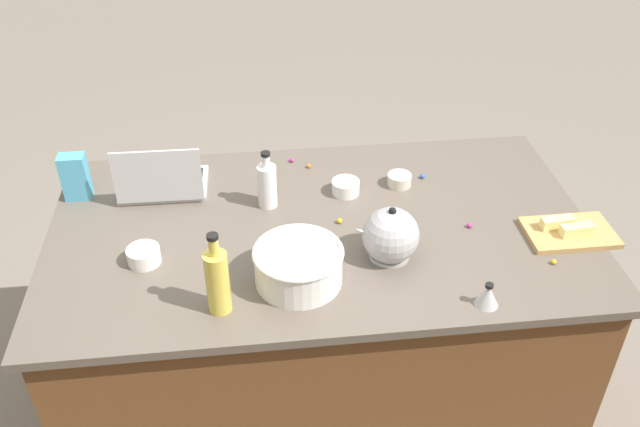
# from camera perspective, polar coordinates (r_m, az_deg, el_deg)

# --- Properties ---
(ground_plane) EXTENTS (12.00, 12.00, 0.00)m
(ground_plane) POSITION_cam_1_polar(r_m,az_deg,el_deg) (2.91, 0.00, -15.36)
(ground_plane) COLOR slate
(island_counter) EXTENTS (1.81, 1.04, 0.90)m
(island_counter) POSITION_cam_1_polar(r_m,az_deg,el_deg) (2.58, 0.00, -9.04)
(island_counter) COLOR brown
(island_counter) RESTS_ON ground
(laptop) EXTENTS (0.31, 0.24, 0.22)m
(laptop) POSITION_cam_1_polar(r_m,az_deg,el_deg) (2.49, -13.10, 2.60)
(laptop) COLOR #B7B7BC
(laptop) RESTS_ON island_counter
(mixing_bowl_large) EXTENTS (0.27, 0.27, 0.12)m
(mixing_bowl_large) POSITION_cam_1_polar(r_m,az_deg,el_deg) (2.03, -1.83, -4.34)
(mixing_bowl_large) COLOR white
(mixing_bowl_large) RESTS_ON island_counter
(bottle_vinegar) EXTENTS (0.07, 0.07, 0.21)m
(bottle_vinegar) POSITION_cam_1_polar(r_m,az_deg,el_deg) (2.34, -4.46, 2.44)
(bottle_vinegar) COLOR white
(bottle_vinegar) RESTS_ON island_counter
(bottle_oil) EXTENTS (0.07, 0.07, 0.27)m
(bottle_oil) POSITION_cam_1_polar(r_m,az_deg,el_deg) (1.93, -8.61, -5.57)
(bottle_oil) COLOR #DBC64C
(bottle_oil) RESTS_ON island_counter
(kettle) EXTENTS (0.21, 0.18, 0.20)m
(kettle) POSITION_cam_1_polar(r_m,az_deg,el_deg) (2.12, 5.92, -1.89)
(kettle) COLOR #ADADB2
(kettle) RESTS_ON island_counter
(cutting_board) EXTENTS (0.29, 0.19, 0.02)m
(cutting_board) POSITION_cam_1_polar(r_m,az_deg,el_deg) (2.39, 20.20, -1.51)
(cutting_board) COLOR tan
(cutting_board) RESTS_ON island_counter
(butter_stick_left) EXTENTS (0.11, 0.05, 0.04)m
(butter_stick_left) POSITION_cam_1_polar(r_m,az_deg,el_deg) (2.37, 19.30, -0.73)
(butter_stick_left) COLOR #F4E58C
(butter_stick_left) RESTS_ON cutting_board
(butter_stick_right) EXTENTS (0.11, 0.05, 0.04)m
(butter_stick_right) POSITION_cam_1_polar(r_m,az_deg,el_deg) (2.36, 20.76, -1.29)
(butter_stick_right) COLOR #F4E58C
(butter_stick_right) RESTS_ON cutting_board
(ramekin_small) EXTENTS (0.09, 0.09, 0.04)m
(ramekin_small) POSITION_cam_1_polar(r_m,az_deg,el_deg) (2.50, 6.68, 2.82)
(ramekin_small) COLOR beige
(ramekin_small) RESTS_ON island_counter
(ramekin_medium) EXTENTS (0.10, 0.10, 0.05)m
(ramekin_medium) POSITION_cam_1_polar(r_m,az_deg,el_deg) (2.44, 2.16, 2.23)
(ramekin_medium) COLOR white
(ramekin_medium) RESTS_ON island_counter
(ramekin_wide) EXTENTS (0.10, 0.10, 0.05)m
(ramekin_wide) POSITION_cam_1_polar(r_m,az_deg,el_deg) (2.19, -14.58, -3.43)
(ramekin_wide) COLOR white
(ramekin_wide) RESTS_ON island_counter
(kitchen_timer) EXTENTS (0.07, 0.07, 0.08)m
(kitchen_timer) POSITION_cam_1_polar(r_m,az_deg,el_deg) (2.03, 13.89, -6.66)
(kitchen_timer) COLOR #B2B2B7
(kitchen_timer) RESTS_ON island_counter
(candy_bag) EXTENTS (0.09, 0.06, 0.17)m
(candy_bag) POSITION_cam_1_polar(r_m,az_deg,el_deg) (2.53, -19.87, 2.91)
(candy_bag) COLOR #4CA5CC
(candy_bag) RESTS_ON island_counter
(candy_0) EXTENTS (0.02, 0.02, 0.02)m
(candy_0) POSITION_cam_1_polar(r_m,az_deg,el_deg) (2.29, 1.65, -0.62)
(candy_0) COLOR yellow
(candy_0) RESTS_ON island_counter
(candy_1) EXTENTS (0.02, 0.02, 0.02)m
(candy_1) POSITION_cam_1_polar(r_m,az_deg,el_deg) (2.55, 8.60, 3.11)
(candy_1) COLOR blue
(candy_1) RESTS_ON island_counter
(candy_2) EXTENTS (0.02, 0.02, 0.02)m
(candy_2) POSITION_cam_1_polar(r_m,az_deg,el_deg) (2.25, 19.03, -3.86)
(candy_2) COLOR yellow
(candy_2) RESTS_ON island_counter
(candy_3) EXTENTS (0.02, 0.02, 0.02)m
(candy_3) POSITION_cam_1_polar(r_m,az_deg,el_deg) (2.08, -8.28, -5.50)
(candy_3) COLOR yellow
(candy_3) RESTS_ON island_counter
(candy_4) EXTENTS (0.02, 0.02, 0.02)m
(candy_4) POSITION_cam_1_polar(r_m,az_deg,el_deg) (2.33, 12.44, -0.98)
(candy_4) COLOR #CC3399
(candy_4) RESTS_ON island_counter
(candy_5) EXTENTS (0.02, 0.02, 0.02)m
(candy_5) POSITION_cam_1_polar(r_m,az_deg,el_deg) (2.63, -2.38, 4.51)
(candy_5) COLOR #CC3399
(candy_5) RESTS_ON island_counter
(candy_6) EXTENTS (0.02, 0.02, 0.02)m
(candy_6) POSITION_cam_1_polar(r_m,az_deg,el_deg) (2.59, -0.98, 4.01)
(candy_6) COLOR orange
(candy_6) RESTS_ON island_counter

